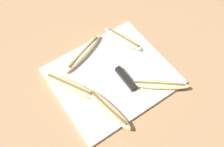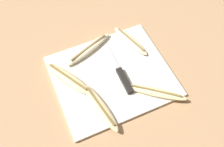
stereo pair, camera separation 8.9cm
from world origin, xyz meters
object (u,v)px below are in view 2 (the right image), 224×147
object	(u,v)px
knife	(122,77)
banana_mellow_near	(100,107)
banana_bright_far	(88,49)
banana_ripe_center	(68,78)
banana_cream_curved	(130,41)
banana_soft_right	(156,92)

from	to	relation	value
knife	banana_mellow_near	distance (m)	0.14
knife	banana_bright_far	xyz separation A→B (m)	(-0.06, 0.15, 0.00)
knife	banana_mellow_near	bearing A→B (deg)	-145.24
banana_ripe_center	banana_cream_curved	size ratio (longest dim) A/B	1.13
knife	banana_soft_right	world-z (taller)	banana_soft_right
banana_mellow_near	banana_bright_far	world-z (taller)	banana_bright_far
banana_mellow_near	banana_cream_curved	bearing A→B (deg)	44.55
knife	banana_ripe_center	size ratio (longest dim) A/B	1.08
banana_mellow_near	banana_ripe_center	size ratio (longest dim) A/B	1.02
banana_bright_far	banana_cream_curved	xyz separation A→B (m)	(0.16, -0.03, -0.00)
banana_bright_far	banana_cream_curved	size ratio (longest dim) A/B	1.17
banana_cream_curved	banana_bright_far	bearing A→B (deg)	170.50
banana_ripe_center	banana_cream_curved	world-z (taller)	banana_ripe_center
banana_mellow_near	banana_ripe_center	distance (m)	0.15
knife	banana_cream_curved	size ratio (longest dim) A/B	1.23
banana_cream_curved	banana_soft_right	bearing A→B (deg)	-94.64
knife	banana_cream_curved	bearing A→B (deg)	54.64
banana_soft_right	banana_mellow_near	bearing A→B (deg)	172.41
banana_soft_right	banana_ripe_center	xyz separation A→B (m)	(-0.25, 0.17, 0.00)
banana_ripe_center	banana_cream_curved	distance (m)	0.27
knife	banana_bright_far	size ratio (longest dim) A/B	1.05
banana_bright_far	banana_cream_curved	bearing A→B (deg)	-9.50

